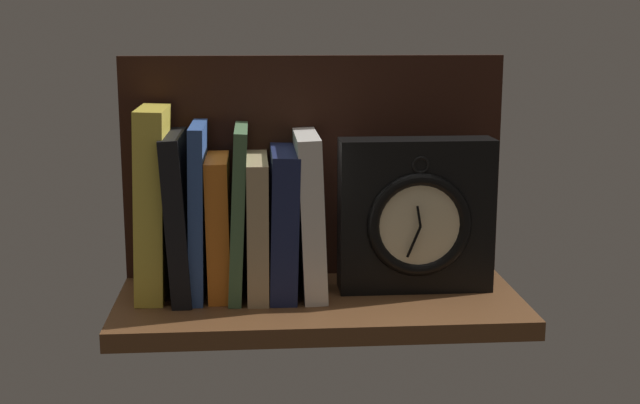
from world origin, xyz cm
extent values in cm
cube|color=brown|center=(0.00, 0.00, -1.25)|extent=(55.21, 24.62, 2.50)
cube|color=black|center=(0.00, 11.71, 16.13)|extent=(55.21, 1.20, 32.26)
cube|color=gold|center=(-22.41, 3.40, 12.89)|extent=(4.56, 12.84, 25.89)
cube|color=black|center=(-18.92, 3.40, 11.14)|extent=(3.77, 15.42, 22.38)
cube|color=#2D4C8E|center=(-16.34, 3.40, 11.76)|extent=(2.47, 13.85, 23.56)
cube|color=orange|center=(-13.57, 3.40, 9.50)|extent=(3.22, 12.71, 19.04)
cube|color=#476B44|center=(-10.89, 3.40, 11.53)|extent=(2.92, 14.94, 23.12)
cube|color=tan|center=(-8.30, 3.40, 9.44)|extent=(2.98, 15.38, 18.89)
cube|color=#192147|center=(-4.76, 3.40, 9.94)|extent=(4.23, 15.22, 19.97)
cube|color=silver|center=(-1.08, 3.40, 11.04)|extent=(4.00, 15.14, 22.19)
cube|color=black|center=(13.63, 2.90, 10.66)|extent=(21.31, 5.81, 21.31)
torus|color=black|center=(13.63, -0.41, 9.91)|extent=(14.49, 1.78, 14.49)
cylinder|color=beige|center=(13.63, -0.41, 9.91)|extent=(11.69, 0.60, 11.69)
cube|color=black|center=(13.38, -0.91, 11.32)|extent=(0.80, 0.30, 2.87)
cube|color=black|center=(12.77, -0.91, 7.79)|extent=(2.00, 0.30, 4.35)
torus|color=black|center=(13.63, -0.01, 18.15)|extent=(2.44, 0.44, 2.44)
camera|label=1|loc=(-8.66, -111.91, 36.88)|focal=48.14mm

